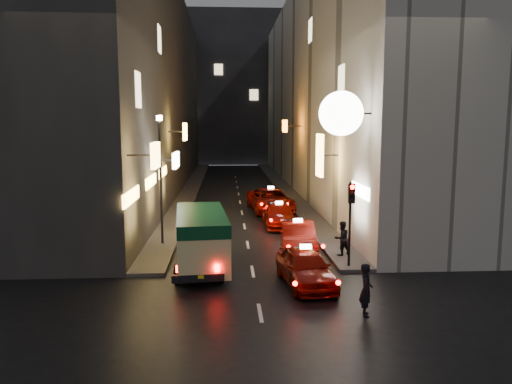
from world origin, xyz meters
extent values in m
plane|color=black|center=(0.00, 0.00, 0.00)|extent=(120.00, 120.00, 0.00)
cube|color=#3A3734|center=(-8.00, 34.00, 9.00)|extent=(6.00, 52.00, 18.00)
cube|color=#FFC159|center=(-3.87, 9.00, 4.73)|extent=(0.18, 1.56, 1.04)
cube|color=white|center=(-3.63, 14.74, 4.11)|extent=(0.18, 2.03, 0.79)
cube|color=#FFBA3F|center=(-3.86, 23.64, 5.42)|extent=(0.18, 1.58, 1.22)
cube|color=#FFC159|center=(-4.98, 9.50, 3.00)|extent=(0.10, 3.22, 0.55)
cube|color=#FFBA3F|center=(-4.98, 14.94, 3.00)|extent=(0.10, 3.27, 0.55)
cube|color=#FFC159|center=(-4.98, 19.92, 3.00)|extent=(0.10, 3.36, 0.55)
cube|color=#FFE5B2|center=(-4.99, 12.00, 7.50)|extent=(0.06, 1.30, 1.60)
cube|color=#FFE5B2|center=(-4.99, 20.00, 11.00)|extent=(0.06, 1.30, 1.60)
cube|color=beige|center=(8.00, 34.00, 9.00)|extent=(6.00, 52.00, 18.00)
cylinder|color=white|center=(3.73, 9.42, 6.41)|extent=(1.84, 0.18, 1.84)
cube|color=#FFC159|center=(3.99, 15.34, 4.30)|extent=(0.18, 1.33, 2.28)
cube|color=orange|center=(3.64, 28.56, 5.77)|extent=(0.18, 2.02, 0.97)
cube|color=white|center=(4.98, 10.68, 3.00)|extent=(0.10, 2.80, 0.55)
cube|color=#FFE5B2|center=(4.99, 15.00, 8.20)|extent=(0.06, 1.30, 1.60)
cube|color=#FFE5B2|center=(4.99, 25.00, 12.50)|extent=(0.06, 1.30, 1.60)
cube|color=#37383D|center=(0.00, 66.00, 11.00)|extent=(30.00, 10.00, 22.00)
cube|color=#4B4846|center=(-4.25, 34.00, 0.07)|extent=(1.50, 52.00, 0.15)
cube|color=#4B4846|center=(4.25, 34.00, 0.07)|extent=(1.50, 52.00, 0.15)
cube|color=#E9E192|center=(-2.09, 8.93, 1.36)|extent=(2.41, 5.65, 2.02)
cube|color=#0D4122|center=(-2.09, 8.93, 2.14)|extent=(2.43, 5.67, 0.50)
cube|color=black|center=(-2.09, 9.20, 1.56)|extent=(2.24, 3.46, 0.46)
cube|color=black|center=(-2.09, 6.22, 0.49)|extent=(1.90, 0.35, 0.28)
cube|color=#FF0A05|center=(-2.77, 6.15, 0.85)|extent=(0.17, 0.06, 0.26)
cube|color=#FF0A05|center=(-1.40, 6.15, 0.85)|extent=(0.17, 0.06, 0.26)
cylinder|color=black|center=(-2.93, 10.69, 0.35)|extent=(0.20, 0.70, 0.70)
cylinder|color=black|center=(-1.24, 7.17, 0.35)|extent=(0.20, 0.70, 0.70)
imported|color=#7A0B03|center=(1.88, 6.67, 0.80)|extent=(2.66, 5.27, 1.61)
cube|color=white|center=(1.88, 6.67, 1.70)|extent=(0.44, 0.23, 0.16)
sphere|color=#FF0A05|center=(1.17, 4.38, 0.83)|extent=(0.16, 0.16, 0.16)
sphere|color=#FF0A05|center=(2.59, 4.38, 0.83)|extent=(0.16, 0.16, 0.16)
imported|color=#7A0B03|center=(2.28, 11.47, 0.83)|extent=(2.46, 5.35, 1.66)
cube|color=white|center=(2.28, 11.47, 1.75)|extent=(0.43, 0.21, 0.16)
sphere|color=#FF0A05|center=(1.54, 9.10, 0.85)|extent=(0.16, 0.16, 0.16)
sphere|color=#FF0A05|center=(3.01, 9.10, 0.85)|extent=(0.16, 0.16, 0.16)
imported|color=#7A0B03|center=(2.04, 17.50, 0.76)|extent=(1.97, 4.77, 1.52)
cube|color=white|center=(2.04, 17.50, 1.61)|extent=(0.42, 0.18, 0.16)
sphere|color=#FF0A05|center=(1.37, 15.33, 0.78)|extent=(0.16, 0.16, 0.16)
sphere|color=#FF0A05|center=(2.71, 15.33, 0.78)|extent=(0.16, 0.16, 0.16)
imported|color=#7A0B03|center=(1.99, 22.30, 0.92)|extent=(2.99, 6.02, 1.84)
cube|color=white|center=(1.99, 22.30, 1.93)|extent=(0.44, 0.22, 0.16)
sphere|color=#FF0A05|center=(1.17, 19.67, 0.95)|extent=(0.16, 0.16, 0.16)
sphere|color=#FF0A05|center=(2.80, 19.67, 0.95)|extent=(0.16, 0.16, 0.16)
imported|color=black|center=(3.30, 3.60, 0.95)|extent=(0.49, 0.68, 1.90)
imported|color=black|center=(4.08, 10.25, 1.02)|extent=(0.76, 0.63, 1.74)
cylinder|color=black|center=(4.00, 8.60, 1.90)|extent=(0.10, 0.10, 3.50)
cube|color=black|center=(4.00, 8.42, 3.20)|extent=(0.26, 0.18, 0.80)
sphere|color=#FF0A05|center=(4.00, 8.31, 3.47)|extent=(0.18, 0.18, 0.18)
sphere|color=black|center=(4.00, 8.31, 3.20)|extent=(0.17, 0.17, 0.17)
sphere|color=black|center=(4.00, 8.31, 2.93)|extent=(0.17, 0.17, 0.17)
cylinder|color=black|center=(-4.20, 13.00, 3.15)|extent=(0.12, 0.12, 6.00)
cylinder|color=#FFE5BF|center=(-4.20, 13.00, 6.25)|extent=(0.28, 0.28, 0.25)
camera|label=1|loc=(-1.05, -11.19, 6.01)|focal=35.00mm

